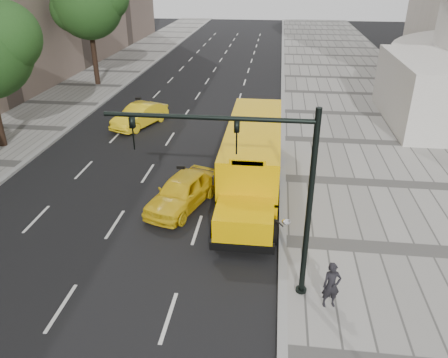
# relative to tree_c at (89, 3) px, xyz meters

# --- Properties ---
(ground) EXTENTS (140.00, 140.00, 0.00)m
(ground) POSITION_rel_tree_c_xyz_m (10.39, -17.30, -6.86)
(ground) COLOR black
(ground) RESTS_ON ground
(sidewalk_museum) EXTENTS (12.00, 140.00, 0.15)m
(sidewalk_museum) POSITION_rel_tree_c_xyz_m (22.39, -17.30, -6.79)
(sidewalk_museum) COLOR gray
(sidewalk_museum) RESTS_ON ground
(curb_museum) EXTENTS (0.30, 140.00, 0.15)m
(curb_museum) POSITION_rel_tree_c_xyz_m (16.39, -17.30, -6.79)
(curb_museum) COLOR gray
(curb_museum) RESTS_ON ground
(curb_far) EXTENTS (0.30, 140.00, 0.15)m
(curb_far) POSITION_rel_tree_c_xyz_m (2.39, -17.30, -6.79)
(curb_far) COLOR gray
(curb_far) RESTS_ON ground
(tree_c) EXTENTS (6.44, 5.72, 9.68)m
(tree_c) POSITION_rel_tree_c_xyz_m (0.00, 0.00, 0.00)
(tree_c) COLOR black
(tree_c) RESTS_ON ground
(school_bus) EXTENTS (2.96, 11.56, 3.19)m
(school_bus) POSITION_rel_tree_c_xyz_m (14.89, -17.99, -5.10)
(school_bus) COLOR #ECB000
(school_bus) RESTS_ON ground
(taxi_near) EXTENTS (3.07, 4.75, 1.51)m
(taxi_near) POSITION_rel_tree_c_xyz_m (11.91, -20.46, -6.11)
(taxi_near) COLOR yellow
(taxi_near) RESTS_ON ground
(taxi_far) EXTENTS (3.11, 4.71, 1.47)m
(taxi_far) POSITION_rel_tree_c_xyz_m (6.86, -10.17, -6.13)
(taxi_far) COLOR yellow
(taxi_far) RESTS_ON ground
(pedestrian) EXTENTS (0.64, 0.49, 1.58)m
(pedestrian) POSITION_rel_tree_c_xyz_m (17.84, -26.32, -5.92)
(pedestrian) COLOR black
(pedestrian) RESTS_ON sidewalk_museum
(traffic_signal) EXTENTS (6.18, 0.36, 6.40)m
(traffic_signal) POSITION_rel_tree_c_xyz_m (15.58, -25.76, -2.77)
(traffic_signal) COLOR black
(traffic_signal) RESTS_ON ground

